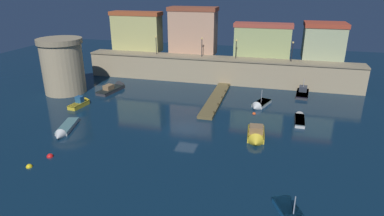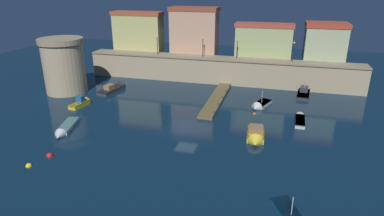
# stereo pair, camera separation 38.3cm
# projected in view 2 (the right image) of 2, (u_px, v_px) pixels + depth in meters

# --- Properties ---
(ground_plane) EXTENTS (115.33, 115.33, 0.00)m
(ground_plane) POSITION_uv_depth(u_px,v_px,m) (186.00, 129.00, 39.76)
(ground_plane) COLOR #0C2338
(quay_wall) EXTENTS (47.89, 3.53, 4.48)m
(quay_wall) POSITION_uv_depth(u_px,v_px,m) (219.00, 70.00, 57.73)
(quay_wall) COLOR tan
(quay_wall) RESTS_ON ground
(old_town_backdrop) EXTENTS (42.13, 5.54, 8.40)m
(old_town_backdrop) POSITION_uv_depth(u_px,v_px,m) (223.00, 35.00, 58.95)
(old_town_backdrop) COLOR tan
(old_town_backdrop) RESTS_ON ground
(fortress_tower) EXTENTS (6.87, 6.87, 8.66)m
(fortress_tower) POSITION_uv_depth(u_px,v_px,m) (64.00, 65.00, 51.92)
(fortress_tower) COLOR tan
(fortress_tower) RESTS_ON ground
(pier_dock) EXTENTS (2.04, 15.79, 0.70)m
(pier_dock) POSITION_uv_depth(u_px,v_px,m) (217.00, 99.00, 49.52)
(pier_dock) COLOR brown
(pier_dock) RESTS_ON ground
(quay_lamp_0) EXTENTS (0.32, 0.32, 3.25)m
(quay_lamp_0) POSITION_uv_depth(u_px,v_px,m) (157.00, 42.00, 58.97)
(quay_lamp_0) COLOR black
(quay_lamp_0) RESTS_ON quay_wall
(quay_lamp_1) EXTENTS (0.32, 0.32, 3.33)m
(quay_lamp_1) POSITION_uv_depth(u_px,v_px,m) (203.00, 44.00, 56.86)
(quay_lamp_1) COLOR black
(quay_lamp_1) RESTS_ON quay_wall
(quay_lamp_2) EXTENTS (0.32, 0.32, 3.25)m
(quay_lamp_2) POSITION_uv_depth(u_px,v_px,m) (237.00, 46.00, 55.41)
(quay_lamp_2) COLOR black
(quay_lamp_2) RESTS_ON quay_wall
(quay_lamp_3) EXTENTS (0.32, 0.32, 3.28)m
(quay_lamp_3) POSITION_uv_depth(u_px,v_px,m) (294.00, 48.00, 53.13)
(quay_lamp_3) COLOR black
(quay_lamp_3) RESTS_ON quay_wall
(moored_boat_1) EXTENTS (2.41, 7.22, 3.20)m
(moored_boat_1) POSITION_uv_depth(u_px,v_px,m) (304.00, 91.00, 52.87)
(moored_boat_1) COLOR #333338
(moored_boat_1) RESTS_ON ground
(moored_boat_2) EXTENTS (3.03, 4.84, 2.86)m
(moored_boat_2) POSITION_uv_depth(u_px,v_px,m) (260.00, 105.00, 46.79)
(moored_boat_2) COLOR silver
(moored_boat_2) RESTS_ON ground
(moored_boat_3) EXTENTS (2.87, 6.74, 1.91)m
(moored_boat_3) POSITION_uv_depth(u_px,v_px,m) (116.00, 88.00, 54.39)
(moored_boat_3) COLOR #333338
(moored_boat_3) RESTS_ON ground
(moored_boat_4) EXTENTS (1.73, 4.30, 1.80)m
(moored_boat_4) POSITION_uv_depth(u_px,v_px,m) (82.00, 102.00, 47.44)
(moored_boat_4) COLOR gold
(moored_boat_4) RESTS_ON ground
(moored_boat_5) EXTENTS (1.30, 5.08, 1.12)m
(moored_boat_5) POSITION_uv_depth(u_px,v_px,m) (300.00, 119.00, 42.21)
(moored_boat_5) COLOR silver
(moored_boat_5) RESTS_ON ground
(moored_boat_6) EXTENTS (2.15, 4.69, 2.05)m
(moored_boat_6) POSITION_uv_depth(u_px,v_px,m) (255.00, 136.00, 36.83)
(moored_boat_6) COLOR gold
(moored_boat_6) RESTS_ON ground
(moored_boat_7) EXTENTS (2.83, 5.97, 1.31)m
(moored_boat_7) POSITION_uv_depth(u_px,v_px,m) (65.00, 129.00, 39.06)
(moored_boat_7) COLOR silver
(moored_boat_7) RESTS_ON ground
(mooring_buoy_0) EXTENTS (0.49, 0.49, 0.49)m
(mooring_buoy_0) POSITION_uv_depth(u_px,v_px,m) (254.00, 114.00, 44.30)
(mooring_buoy_0) COLOR #EA4C19
(mooring_buoy_0) RESTS_ON ground
(mooring_buoy_1) EXTENTS (0.61, 0.61, 0.61)m
(mooring_buoy_1) POSITION_uv_depth(u_px,v_px,m) (29.00, 166.00, 31.73)
(mooring_buoy_1) COLOR yellow
(mooring_buoy_1) RESTS_ON ground
(mooring_buoy_2) EXTENTS (0.67, 0.67, 0.67)m
(mooring_buoy_2) POSITION_uv_depth(u_px,v_px,m) (50.00, 156.00, 33.59)
(mooring_buoy_2) COLOR red
(mooring_buoy_2) RESTS_ON ground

